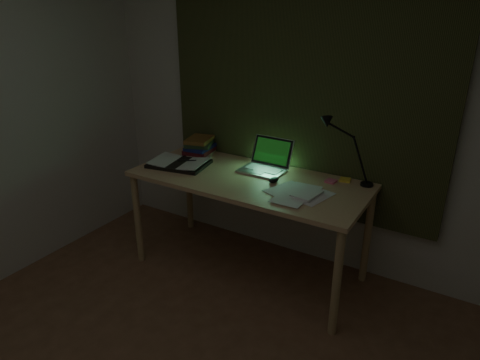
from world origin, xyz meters
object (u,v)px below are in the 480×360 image
at_px(open_textbook, 179,163).
at_px(desk_lamp, 371,153).
at_px(desk, 248,226).
at_px(laptop, 262,157).
at_px(book_stack, 200,146).
at_px(loose_papers, 301,192).

distance_m(open_textbook, desk_lamp, 1.45).
bearing_deg(desk_lamp, desk, -159.84).
bearing_deg(desk_lamp, laptop, -170.16).
xyz_separation_m(laptop, book_stack, (-0.63, 0.07, -0.04)).
bearing_deg(desk, open_textbook, -174.82).
xyz_separation_m(open_textbook, loose_papers, (1.04, 0.00, -0.01)).
height_order(laptop, loose_papers, laptop).
xyz_separation_m(book_stack, loose_papers, (1.04, -0.28, -0.07)).
xyz_separation_m(open_textbook, desk_lamp, (1.39, 0.36, 0.22)).
distance_m(desk, laptop, 0.54).
bearing_deg(book_stack, desk, -20.68).
distance_m(desk, open_textbook, 0.73).
height_order(open_textbook, loose_papers, open_textbook).
bearing_deg(loose_papers, book_stack, 165.13).
distance_m(laptop, open_textbook, 0.67).
bearing_deg(laptop, open_textbook, -159.81).
relative_size(laptop, loose_papers, 1.07).
distance_m(open_textbook, loose_papers, 1.04).
bearing_deg(loose_papers, desk_lamp, 46.07).
xyz_separation_m(desk, loose_papers, (0.44, -0.05, 0.41)).
bearing_deg(laptop, desk, -98.27).
relative_size(desk, desk_lamp, 3.63).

